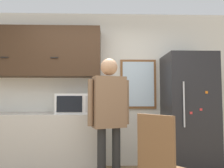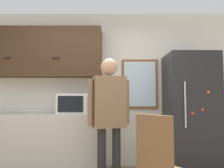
# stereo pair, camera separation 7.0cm
# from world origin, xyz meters

# --- Properties ---
(back_wall) EXTENTS (6.00, 0.06, 2.70)m
(back_wall) POSITION_xyz_m (0.00, 1.88, 1.35)
(back_wall) COLOR silver
(back_wall) RESTS_ON ground_plane
(counter) EXTENTS (2.24, 0.62, 0.94)m
(counter) POSITION_xyz_m (-1.08, 1.54, 0.47)
(counter) COLOR #BCB7AD
(counter) RESTS_ON ground_plane
(upper_cabinets) EXTENTS (2.24, 0.37, 0.83)m
(upper_cabinets) POSITION_xyz_m (-1.08, 1.67, 1.94)
(upper_cabinets) COLOR #3D2819
(microwave) EXTENTS (0.54, 0.37, 0.31)m
(microwave) POSITION_xyz_m (-0.36, 1.48, 1.09)
(microwave) COLOR white
(microwave) RESTS_ON counter
(person) EXTENTS (0.54, 0.34, 1.71)m
(person) POSITION_xyz_m (0.18, 0.94, 1.04)
(person) COLOR black
(person) RESTS_ON ground_plane
(refrigerator) EXTENTS (0.74, 0.68, 1.88)m
(refrigerator) POSITION_xyz_m (1.47, 1.51, 0.94)
(refrigerator) COLOR #232326
(refrigerator) RESTS_ON ground_plane
(chair) EXTENTS (0.60, 0.60, 1.03)m
(chair) POSITION_xyz_m (0.69, 0.31, 0.55)
(chair) COLOR brown
(chair) RESTS_ON ground_plane
(window) EXTENTS (0.63, 0.05, 0.87)m
(window) POSITION_xyz_m (0.71, 1.83, 1.42)
(window) COLOR brown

